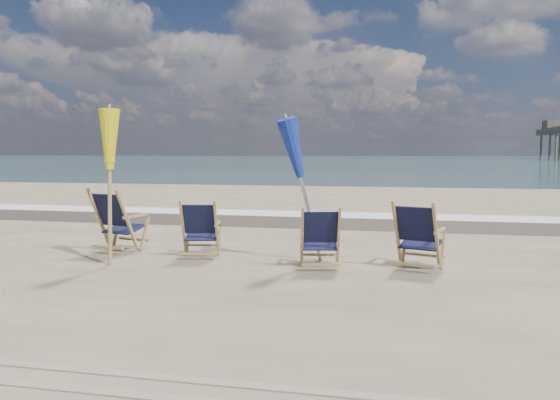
% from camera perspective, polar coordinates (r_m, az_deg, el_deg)
% --- Properties ---
extents(ocean, '(400.00, 400.00, 0.00)m').
position_cam_1_polar(ocean, '(133.72, 11.45, 4.21)').
color(ocean, '#37595B').
rests_on(ocean, ground).
extents(surf_foam, '(200.00, 1.40, 0.01)m').
position_cam_1_polar(surf_foam, '(14.20, 5.19, -1.51)').
color(surf_foam, silver).
rests_on(surf_foam, ground).
extents(wet_sand_strip, '(200.00, 2.60, 0.00)m').
position_cam_1_polar(wet_sand_strip, '(12.72, 4.37, -2.26)').
color(wet_sand_strip, '#42362A').
rests_on(wet_sand_strip, ground).
extents(beach_chair_0, '(0.82, 0.89, 1.05)m').
position_cam_1_polar(beach_chair_0, '(8.91, -15.71, -2.18)').
color(beach_chair_0, black).
rests_on(beach_chair_0, ground).
extents(beach_chair_1, '(0.70, 0.75, 0.91)m').
position_cam_1_polar(beach_chair_1, '(8.30, -6.67, -3.01)').
color(beach_chair_1, black).
rests_on(beach_chair_1, ground).
extents(beach_chair_2, '(0.68, 0.74, 0.89)m').
position_cam_1_polar(beach_chair_2, '(7.51, 6.15, -3.93)').
color(beach_chair_2, black).
rests_on(beach_chair_2, ground).
extents(beach_chair_3, '(0.80, 0.85, 0.97)m').
position_cam_1_polar(beach_chair_3, '(7.57, 16.00, -3.73)').
color(beach_chair_3, black).
rests_on(beach_chair_3, ground).
extents(umbrella_yellow, '(0.30, 0.30, 2.20)m').
position_cam_1_polar(umbrella_yellow, '(8.08, -17.49, 5.22)').
color(umbrella_yellow, '#AD894D').
rests_on(umbrella_yellow, ground).
extents(umbrella_blue, '(0.30, 0.30, 2.14)m').
position_cam_1_polar(umbrella_blue, '(7.87, 2.70, 5.07)').
color(umbrella_blue, '#A5A5AD').
rests_on(umbrella_blue, ground).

